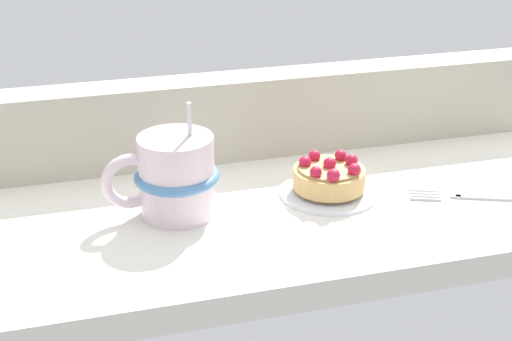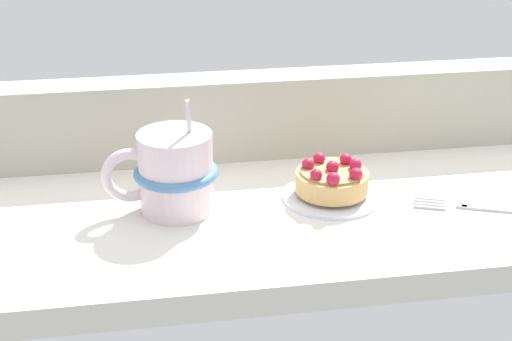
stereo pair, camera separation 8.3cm
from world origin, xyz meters
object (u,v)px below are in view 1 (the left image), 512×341
(raspberry_tart, at_px, (330,177))
(dessert_fork, at_px, (487,197))
(coffee_mug, at_px, (174,177))
(dessert_plate, at_px, (330,192))

(raspberry_tart, height_order, dessert_fork, raspberry_tart)
(raspberry_tart, bearing_deg, dessert_fork, -18.47)
(raspberry_tart, xyz_separation_m, coffee_mug, (-0.18, 0.00, 0.02))
(dessert_plate, distance_m, dessert_fork, 0.18)
(coffee_mug, xyz_separation_m, dessert_fork, (0.35, -0.06, -0.04))
(dessert_plate, relative_size, dessert_fork, 0.65)
(raspberry_tart, distance_m, dessert_fork, 0.18)
(coffee_mug, bearing_deg, raspberry_tart, -0.68)
(raspberry_tart, distance_m, coffee_mug, 0.18)
(dessert_plate, xyz_separation_m, raspberry_tart, (0.00, -0.00, 0.02))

